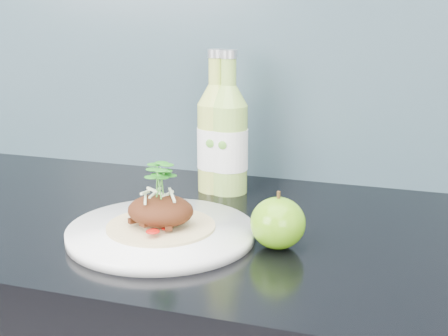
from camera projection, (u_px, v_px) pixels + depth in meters
The scene contains 5 objects.
dinner_plate at pixel (161, 232), 0.94m from camera, with size 0.31×0.31×0.02m.
pork_taco at pixel (161, 209), 0.93m from camera, with size 0.16×0.16×0.10m.
green_apple at pixel (278, 223), 0.89m from camera, with size 0.09×0.09×0.09m.
cider_bottle_left at pixel (216, 138), 1.15m from camera, with size 0.08×0.08×0.26m.
cider_bottle_right at pixel (229, 140), 1.14m from camera, with size 0.08×0.08×0.26m.
Camera 1 is at (0.31, 0.80, 1.25)m, focal length 50.00 mm.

